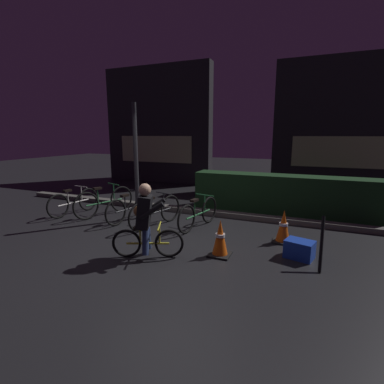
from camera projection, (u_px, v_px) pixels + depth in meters
ground_plane at (170, 244)px, 5.28m from camera, size 40.00×40.00×0.00m
sidewalk_curb at (209, 212)px, 7.26m from camera, size 12.00×0.24×0.12m
hedge_row at (286, 194)px, 7.31m from camera, size 4.80×0.70×0.99m
storefront_left at (158, 126)px, 12.13m from camera, size 4.78×0.54×4.80m
storefront_right at (345, 125)px, 10.07m from camera, size 4.89×0.54×4.70m
street_post at (136, 163)px, 6.65m from camera, size 0.10×0.10×2.72m
parked_bike_leftmost at (74, 202)px, 7.24m from camera, size 0.46×1.49×0.69m
parked_bike_left_mid at (105, 202)px, 7.13m from camera, size 0.59×1.62×0.78m
parked_bike_center_left at (130, 208)px, 6.68m from camera, size 0.46×1.48×0.69m
parked_bike_center_right at (156, 212)px, 6.28m from camera, size 0.53×1.51×0.72m
parked_bike_right_mid at (198, 213)px, 6.18m from camera, size 0.46×1.49×0.70m
traffic_cone_near at (220, 238)px, 4.75m from camera, size 0.36×0.36×0.62m
traffic_cone_far at (283, 227)px, 5.34m from camera, size 0.36×0.36×0.62m
blue_crate at (299, 249)px, 4.68m from camera, size 0.51×0.42×0.30m
cyclist at (146, 220)px, 4.64m from camera, size 1.11×0.54×1.25m
closed_umbrella at (322, 243)px, 4.29m from camera, size 0.06×0.43×0.78m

